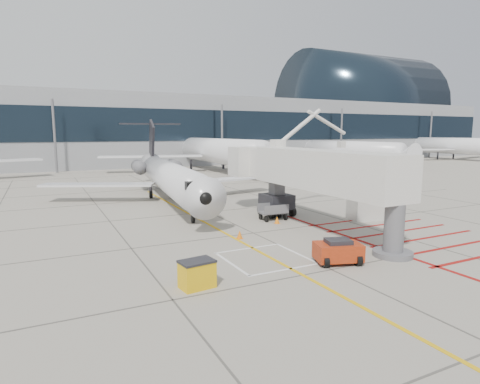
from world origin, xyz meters
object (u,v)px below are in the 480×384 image
pushback_tug (338,251)px  jet_bridge (322,178)px  regional_jet (174,162)px  spill_bin (197,274)px

pushback_tug → jet_bridge: bearing=77.0°
regional_jet → spill_bin: regional_jet is taller
regional_jet → spill_bin: (-4.95, -18.98, -3.38)m
jet_bridge → spill_bin: bearing=-152.7°
jet_bridge → pushback_tug: bearing=-120.6°
regional_jet → pushback_tug: bearing=-75.4°
regional_jet → spill_bin: 19.90m
pushback_tug → regional_jet: bearing=115.5°
jet_bridge → spill_bin: 12.77m
spill_bin → regional_jet: bearing=68.1°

